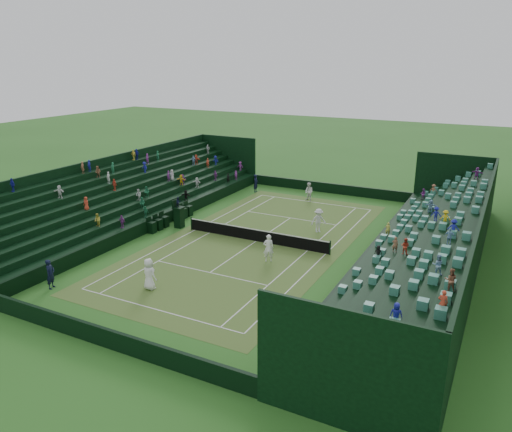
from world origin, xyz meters
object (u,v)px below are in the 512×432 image
at_px(umpire_chair, 179,214).
at_px(player_far_east, 319,220).
at_px(tennis_net, 256,235).
at_px(player_far_west, 309,192).
at_px(player_near_west, 149,274).
at_px(player_near_east, 268,248).

xyz_separation_m(umpire_chair, player_far_east, (10.38, 4.10, -0.13)).
relative_size(tennis_net, player_far_west, 6.71).
distance_m(player_near_west, player_far_west, 22.34).
relative_size(tennis_net, player_far_east, 6.13).
bearing_deg(player_far_west, tennis_net, -66.00).
height_order(tennis_net, player_near_west, player_near_west).
bearing_deg(tennis_net, umpire_chair, 179.50).
height_order(player_near_west, player_far_west, player_near_west).
bearing_deg(player_near_east, player_near_west, 28.68).
xyz_separation_m(player_far_west, player_far_east, (4.02, -8.15, 0.08)).
bearing_deg(umpire_chair, player_far_east, 21.55).
distance_m(player_near_west, player_near_east, 8.26).
xyz_separation_m(tennis_net, player_near_west, (-1.90, -10.01, 0.44)).
relative_size(tennis_net, player_near_west, 6.02).
distance_m(player_far_west, player_far_east, 9.08).
relative_size(player_near_east, player_far_east, 1.01).
relative_size(player_far_west, player_far_east, 0.91).
height_order(player_far_west, player_far_east, player_far_east).
relative_size(player_near_west, player_far_east, 1.02).
bearing_deg(player_near_east, umpire_chair, -47.13).
distance_m(player_near_west, player_far_east, 15.11).
xyz_separation_m(umpire_chair, player_near_west, (5.12, -10.07, -0.12)).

